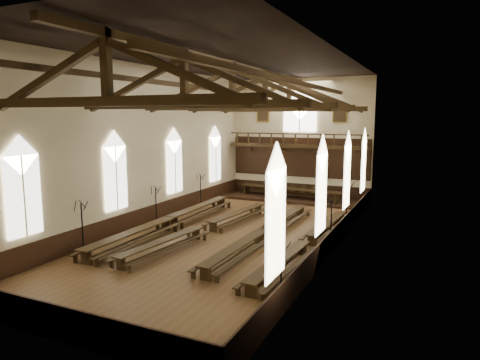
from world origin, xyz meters
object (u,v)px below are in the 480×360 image
(candelabrum_right_mid, at_px, (331,230))
(refectory_row_b, at_px, (205,227))
(dais, at_px, (289,199))
(candelabrum_right_far, at_px, (347,212))
(refectory_row_a, at_px, (170,220))
(candelabrum_right_near, at_px, (281,283))
(candelabrum_left_far, at_px, (201,197))
(refectory_row_c, at_px, (265,231))
(candelabrum_left_near, at_px, (83,237))
(refectory_row_d, at_px, (307,241))
(high_table, at_px, (289,189))
(candelabrum_left_mid, at_px, (156,213))

(candelabrum_right_mid, bearing_deg, refectory_row_b, -167.73)
(dais, height_order, candelabrum_right_far, candelabrum_right_far)
(refectory_row_a, height_order, candelabrum_right_near, candelabrum_right_near)
(dais, distance_m, candelabrum_left_far, 7.62)
(candelabrum_left_far, distance_m, candelabrum_right_near, 17.30)
(refectory_row_c, height_order, candelabrum_right_near, candelabrum_right_near)
(candelabrum_left_near, bearing_deg, candelabrum_left_far, 90.00)
(refectory_row_b, height_order, refectory_row_c, refectory_row_c)
(refectory_row_d, distance_m, candelabrum_left_near, 11.48)
(candelabrum_right_mid, xyz_separation_m, candelabrum_right_far, (0.00, 4.37, 0.12))
(refectory_row_c, relative_size, candelabrum_right_near, 5.81)
(candelabrum_left_near, distance_m, candelabrum_right_mid, 13.05)
(candelabrum_left_far, relative_size, candelabrum_right_far, 0.91)
(dais, relative_size, candelabrum_left_near, 4.22)
(high_table, bearing_deg, refectory_row_c, -78.45)
(high_table, xyz_separation_m, candelabrum_right_far, (5.87, -6.22, -0.03))
(refectory_row_c, xyz_separation_m, candelabrum_left_far, (-7.58, 6.02, 0.28))
(refectory_row_d, relative_size, high_table, 1.57)
(refectory_row_c, relative_size, refectory_row_d, 1.01)
(candelabrum_left_near, bearing_deg, candelabrum_right_far, 45.31)
(refectory_row_d, relative_size, candelabrum_left_near, 5.10)
(dais, bearing_deg, candelabrum_right_mid, -61.01)
(refectory_row_a, height_order, refectory_row_c, refectory_row_a)
(refectory_row_b, bearing_deg, high_table, 84.75)
(refectory_row_c, bearing_deg, candelabrum_left_near, -141.97)
(high_table, relative_size, candelabrum_left_near, 3.24)
(candelabrum_right_mid, distance_m, candelabrum_right_far, 4.37)
(dais, relative_size, candelabrum_left_far, 4.37)
(high_table, xyz_separation_m, candelabrum_left_far, (-5.23, -5.49, -0.11))
(candelabrum_right_near, bearing_deg, candelabrum_left_mid, 145.63)
(dais, height_order, high_table, high_table)
(candelabrum_left_far, distance_m, candelabrum_right_mid, 12.22)
(refectory_row_b, xyz_separation_m, dais, (1.11, 12.11, -0.39))
(candelabrum_left_far, bearing_deg, candelabrum_right_near, -50.09)
(candelabrum_left_near, bearing_deg, refectory_row_c, 38.03)
(refectory_row_b, distance_m, candelabrum_right_mid, 7.15)
(refectory_row_a, bearing_deg, refectory_row_d, -3.95)
(refectory_row_a, xyz_separation_m, high_table, (3.80, 11.78, 0.33))
(refectory_row_d, relative_size, candelabrum_right_near, 5.77)
(refectory_row_b, relative_size, refectory_row_c, 1.00)
(candelabrum_left_near, bearing_deg, refectory_row_a, 75.85)
(refectory_row_b, distance_m, refectory_row_c, 3.52)
(high_table, bearing_deg, refectory_row_a, -107.89)
(refectory_row_a, bearing_deg, candelabrum_right_mid, 7.02)
(candelabrum_right_far, bearing_deg, candelabrum_left_mid, -155.99)
(refectory_row_a, xyz_separation_m, candelabrum_right_mid, (9.67, 1.19, 0.19))
(refectory_row_c, relative_size, candelabrum_left_near, 5.14)
(high_table, height_order, candelabrum_right_far, candelabrum_right_far)
(refectory_row_b, xyz_separation_m, candelabrum_right_far, (6.98, 5.89, 0.38))
(dais, bearing_deg, refectory_row_c, -78.45)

